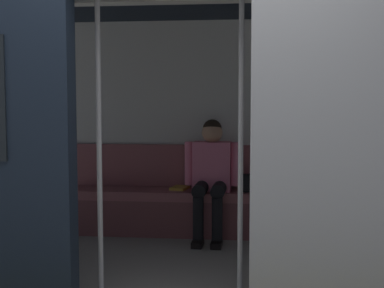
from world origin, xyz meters
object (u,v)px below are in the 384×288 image
(grab_pole_door, at_px, (99,140))
(book, at_px, (180,188))
(grab_pole_far, at_px, (241,140))
(bench_seat, at_px, (194,201))
(person_seated, at_px, (211,170))
(handbag, at_px, (256,183))
(train_car, at_px, (173,80))

(grab_pole_door, bearing_deg, book, -100.02)
(grab_pole_door, bearing_deg, grab_pole_far, -177.35)
(bench_seat, bearing_deg, book, -26.22)
(person_seated, relative_size, book, 5.41)
(bench_seat, bearing_deg, grab_pole_door, 74.44)
(bench_seat, distance_m, handbag, 0.65)
(grab_pole_door, relative_size, grab_pole_far, 1.00)
(bench_seat, distance_m, book, 0.22)
(grab_pole_door, bearing_deg, bench_seat, -105.56)
(train_car, height_order, handbag, train_car)
(handbag, distance_m, grab_pole_far, 1.81)
(train_car, distance_m, person_seated, 1.26)
(grab_pole_far, bearing_deg, handbag, -94.73)
(book, bearing_deg, bench_seat, 167.01)
(person_seated, height_order, book, person_seated)
(bench_seat, bearing_deg, grab_pole_far, 105.95)
(bench_seat, distance_m, grab_pole_far, 1.90)
(book, xyz_separation_m, grab_pole_door, (0.32, 1.81, 0.62))
(bench_seat, xyz_separation_m, grab_pole_door, (0.48, 1.73, 0.75))
(person_seated, distance_m, book, 0.41)
(bench_seat, relative_size, book, 11.92)
(train_car, bearing_deg, person_seated, -106.11)
(train_car, bearing_deg, bench_seat, -95.06)
(bench_seat, height_order, grab_pole_far, grab_pole_far)
(handbag, distance_m, book, 0.79)
(grab_pole_far, bearing_deg, grab_pole_door, 2.65)
(book, distance_m, grab_pole_far, 1.98)
(bench_seat, relative_size, grab_pole_door, 1.19)
(book, bearing_deg, grab_pole_door, 93.21)
(bench_seat, height_order, person_seated, person_seated)
(person_seated, xyz_separation_m, grab_pole_far, (-0.31, 1.63, 0.42))
(book, distance_m, grab_pole_door, 1.94)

